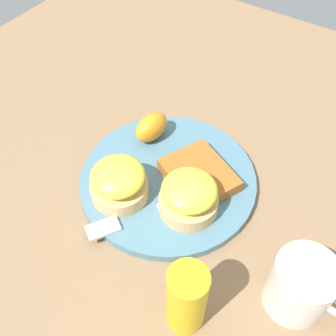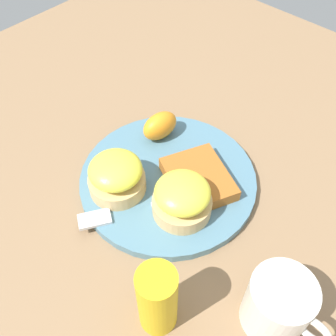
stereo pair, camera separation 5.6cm
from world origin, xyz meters
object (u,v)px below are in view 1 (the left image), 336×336
(sandwich_benedict_left, at_px, (119,182))
(fork, at_px, (152,210))
(hashbrown_patty, at_px, (199,175))
(orange_wedge, at_px, (152,127))
(sandwich_benedict_right, at_px, (189,196))
(cup, at_px, (301,286))
(condiment_bottle, at_px, (187,299))

(sandwich_benedict_left, height_order, fork, sandwich_benedict_left)
(hashbrown_patty, distance_m, orange_wedge, 0.11)
(sandwich_benedict_right, relative_size, orange_wedge, 1.35)
(hashbrown_patty, xyz_separation_m, cup, (0.19, -0.09, 0.02))
(hashbrown_patty, distance_m, condiment_bottle, 0.20)
(orange_wedge, relative_size, fork, 0.31)
(sandwich_benedict_left, height_order, hashbrown_patty, sandwich_benedict_left)
(orange_wedge, bearing_deg, cup, -22.17)
(fork, bearing_deg, hashbrown_patty, 73.51)
(orange_wedge, bearing_deg, condiment_bottle, -47.05)
(sandwich_benedict_right, bearing_deg, fork, -139.79)
(cup, bearing_deg, sandwich_benedict_left, 179.68)
(orange_wedge, height_order, fork, orange_wedge)
(fork, relative_size, condiment_bottle, 1.78)
(sandwich_benedict_left, bearing_deg, cup, -0.32)
(sandwich_benedict_left, xyz_separation_m, fork, (0.05, 0.00, -0.03))
(sandwich_benedict_left, distance_m, fork, 0.06)
(fork, bearing_deg, sandwich_benedict_left, -178.85)
(fork, distance_m, condiment_bottle, 0.15)
(sandwich_benedict_right, height_order, cup, cup)
(orange_wedge, distance_m, fork, 0.14)
(sandwich_benedict_left, relative_size, fork, 0.43)
(sandwich_benedict_left, xyz_separation_m, sandwich_benedict_right, (0.09, 0.03, 0.00))
(hashbrown_patty, xyz_separation_m, orange_wedge, (-0.11, 0.03, 0.01))
(condiment_bottle, bearing_deg, cup, 42.33)
(sandwich_benedict_right, distance_m, fork, 0.06)
(hashbrown_patty, bearing_deg, orange_wedge, 162.81)
(sandwich_benedict_right, xyz_separation_m, cup, (0.17, -0.03, -0.00))
(orange_wedge, distance_m, cup, 0.32)
(sandwich_benedict_left, distance_m, cup, 0.26)
(hashbrown_patty, bearing_deg, sandwich_benedict_left, -133.09)
(hashbrown_patty, bearing_deg, sandwich_benedict_right, -75.09)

